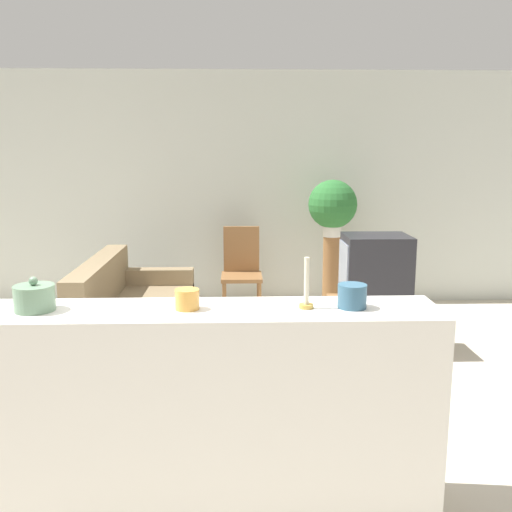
{
  "coord_description": "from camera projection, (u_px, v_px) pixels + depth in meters",
  "views": [
    {
      "loc": [
        0.19,
        -3.27,
        1.83
      ],
      "look_at": [
        0.35,
        1.89,
        0.85
      ],
      "focal_mm": 40.0,
      "sensor_mm": 36.0,
      "label": 1
    }
  ],
  "objects": [
    {
      "name": "tv_stand",
      "position": [
        374.0,
        326.0,
        5.19
      ],
      "size": [
        0.8,
        0.52,
        0.48
      ],
      "color": "olive",
      "rests_on": "ground_plane"
    },
    {
      "name": "television",
      "position": [
        375.0,
        268.0,
        5.09
      ],
      "size": [
        0.58,
        0.47,
        0.6
      ],
      "color": "#232328",
      "rests_on": "tv_stand"
    },
    {
      "name": "plant_stand",
      "position": [
        331.0,
        275.0,
        6.34
      ],
      "size": [
        0.18,
        0.18,
        0.87
      ],
      "color": "olive",
      "rests_on": "ground_plane"
    },
    {
      "name": "ground_plane",
      "position": [
        209.0,
        447.0,
        3.54
      ],
      "size": [
        14.0,
        14.0,
        0.0
      ],
      "primitive_type": "plane",
      "color": "beige"
    },
    {
      "name": "foreground_counter",
      "position": [
        202.0,
        413.0,
        2.83
      ],
      "size": [
        2.32,
        0.44,
        1.07
      ],
      "color": "white",
      "rests_on": "ground_plane"
    },
    {
      "name": "potted_plant",
      "position": [
        333.0,
        205.0,
        6.19
      ],
      "size": [
        0.53,
        0.53,
        0.62
      ],
      "color": "white",
      "rests_on": "plant_stand"
    },
    {
      "name": "couch",
      "position": [
        133.0,
        320.0,
        5.14
      ],
      "size": [
        0.88,
        1.69,
        0.85
      ],
      "color": "#847051",
      "rests_on": "ground_plane"
    },
    {
      "name": "coffee_tin",
      "position": [
        352.0,
        296.0,
        2.74
      ],
      "size": [
        0.14,
        0.14,
        0.12
      ],
      "color": "#335B75",
      "rests_on": "foreground_counter"
    },
    {
      "name": "decorative_bowl",
      "position": [
        34.0,
        298.0,
        2.69
      ],
      "size": [
        0.19,
        0.19,
        0.16
      ],
      "color": "gray",
      "rests_on": "foreground_counter"
    },
    {
      "name": "candle_jar",
      "position": [
        187.0,
        299.0,
        2.72
      ],
      "size": [
        0.12,
        0.12,
        0.1
      ],
      "color": "gold",
      "rests_on": "foreground_counter"
    },
    {
      "name": "wooden_chair",
      "position": [
        242.0,
        268.0,
        6.25
      ],
      "size": [
        0.44,
        0.44,
        0.98
      ],
      "color": "olive",
      "rests_on": "ground_plane"
    },
    {
      "name": "wall_back",
      "position": [
        222.0,
        190.0,
        6.66
      ],
      "size": [
        9.0,
        0.06,
        2.7
      ],
      "color": "silver",
      "rests_on": "ground_plane"
    },
    {
      "name": "candlestick",
      "position": [
        306.0,
        292.0,
        2.73
      ],
      "size": [
        0.07,
        0.07,
        0.25
      ],
      "color": "#B7933D",
      "rests_on": "foreground_counter"
    }
  ]
}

